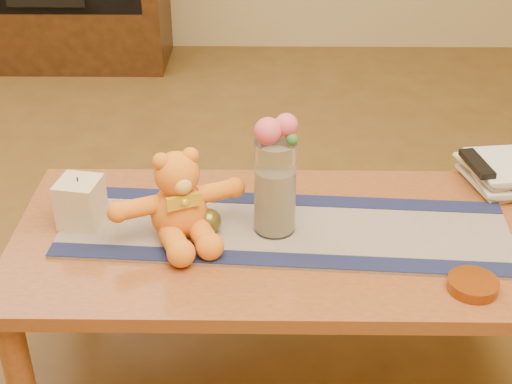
{
  "coord_description": "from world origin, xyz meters",
  "views": [
    {
      "loc": [
        -0.03,
        -1.61,
        1.54
      ],
      "look_at": [
        -0.05,
        0.0,
        0.58
      ],
      "focal_mm": 50.91,
      "sensor_mm": 36.0,
      "label": 1
    }
  ],
  "objects_px": {
    "teddy_bear": "(178,195)",
    "bronze_ball": "(208,221)",
    "glass_vase": "(275,187)",
    "tv_remote": "(477,164)",
    "book_bottom": "(472,184)",
    "amber_dish": "(473,285)",
    "pillar_candle": "(81,202)"
  },
  "relations": [
    {
      "from": "bronze_ball",
      "to": "pillar_candle",
      "type": "bearing_deg",
      "value": 172.86
    },
    {
      "from": "teddy_bear",
      "to": "book_bottom",
      "type": "bearing_deg",
      "value": -6.08
    },
    {
      "from": "pillar_candle",
      "to": "book_bottom",
      "type": "distance_m",
      "value": 1.13
    },
    {
      "from": "glass_vase",
      "to": "amber_dish",
      "type": "xyz_separation_m",
      "value": [
        0.47,
        -0.24,
        -0.12
      ]
    },
    {
      "from": "teddy_bear",
      "to": "bronze_ball",
      "type": "relative_size",
      "value": 4.97
    },
    {
      "from": "book_bottom",
      "to": "amber_dish",
      "type": "height_order",
      "value": "amber_dish"
    },
    {
      "from": "glass_vase",
      "to": "bronze_ball",
      "type": "xyz_separation_m",
      "value": [
        -0.18,
        -0.02,
        -0.1
      ]
    },
    {
      "from": "glass_vase",
      "to": "tv_remote",
      "type": "bearing_deg",
      "value": 21.44
    },
    {
      "from": "bronze_ball",
      "to": "amber_dish",
      "type": "distance_m",
      "value": 0.68
    },
    {
      "from": "pillar_candle",
      "to": "amber_dish",
      "type": "distance_m",
      "value": 1.03
    },
    {
      "from": "book_bottom",
      "to": "pillar_candle",
      "type": "bearing_deg",
      "value": 177.74
    },
    {
      "from": "glass_vase",
      "to": "bronze_ball",
      "type": "distance_m",
      "value": 0.2
    },
    {
      "from": "pillar_candle",
      "to": "amber_dish",
      "type": "bearing_deg",
      "value": -15.23
    },
    {
      "from": "teddy_bear",
      "to": "book_bottom",
      "type": "height_order",
      "value": "teddy_bear"
    },
    {
      "from": "bronze_ball",
      "to": "book_bottom",
      "type": "xyz_separation_m",
      "value": [
        0.76,
        0.26,
        -0.03
      ]
    },
    {
      "from": "teddy_bear",
      "to": "pillar_candle",
      "type": "height_order",
      "value": "teddy_bear"
    },
    {
      "from": "glass_vase",
      "to": "pillar_candle",
      "type": "bearing_deg",
      "value": 177.22
    },
    {
      "from": "pillar_candle",
      "to": "bronze_ball",
      "type": "relative_size",
      "value": 1.87
    },
    {
      "from": "pillar_candle",
      "to": "amber_dish",
      "type": "xyz_separation_m",
      "value": [
        0.99,
        -0.27,
        -0.06
      ]
    },
    {
      "from": "pillar_candle",
      "to": "glass_vase",
      "type": "distance_m",
      "value": 0.52
    },
    {
      "from": "pillar_candle",
      "to": "amber_dish",
      "type": "relative_size",
      "value": 1.07
    },
    {
      "from": "teddy_bear",
      "to": "glass_vase",
      "type": "xyz_separation_m",
      "value": [
        0.25,
        0.02,
        0.01
      ]
    },
    {
      "from": "teddy_bear",
      "to": "bronze_ball",
      "type": "distance_m",
      "value": 0.11
    },
    {
      "from": "bronze_ball",
      "to": "tv_remote",
      "type": "bearing_deg",
      "value": 18.05
    },
    {
      "from": "pillar_candle",
      "to": "teddy_bear",
      "type": "bearing_deg",
      "value": -9.58
    },
    {
      "from": "pillar_candle",
      "to": "tv_remote",
      "type": "bearing_deg",
      "value": 10.52
    },
    {
      "from": "glass_vase",
      "to": "bronze_ball",
      "type": "relative_size",
      "value": 3.78
    },
    {
      "from": "glass_vase",
      "to": "amber_dish",
      "type": "height_order",
      "value": "glass_vase"
    },
    {
      "from": "teddy_bear",
      "to": "bronze_ball",
      "type": "xyz_separation_m",
      "value": [
        0.08,
        0.0,
        -0.08
      ]
    },
    {
      "from": "teddy_bear",
      "to": "tv_remote",
      "type": "bearing_deg",
      "value": -6.73
    },
    {
      "from": "glass_vase",
      "to": "book_bottom",
      "type": "bearing_deg",
      "value": 22.33
    },
    {
      "from": "bronze_ball",
      "to": "tv_remote",
      "type": "distance_m",
      "value": 0.8
    }
  ]
}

